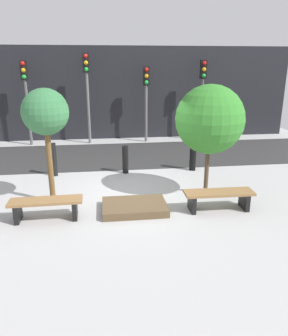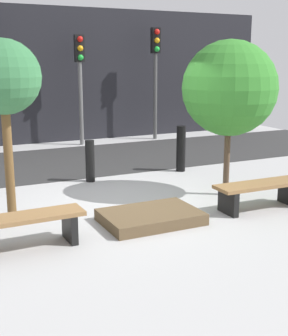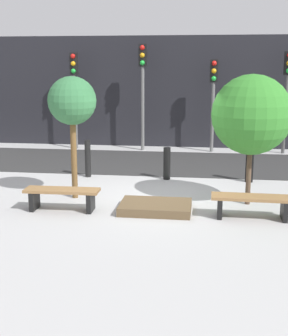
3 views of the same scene
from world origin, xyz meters
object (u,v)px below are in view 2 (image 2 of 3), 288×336
(tree_behind_left_bench, at_px, (3,79))
(bollard_center, at_px, (181,149))
(traffic_light_mid_east, at_px, (80,69))
(bench_left, at_px, (25,225))
(traffic_light_east, at_px, (156,63))
(planter_bed, at_px, (151,217))
(bench_right, at_px, (260,190))
(tree_behind_right_bench, at_px, (230,88))
(bollard_left, at_px, (90,161))

(tree_behind_left_bench, bearing_deg, bollard_center, 26.22)
(bollard_center, height_order, traffic_light_mid_east, traffic_light_mid_east)
(bench_left, height_order, traffic_light_east, traffic_light_east)
(bollard_center, bearing_deg, planter_bed, -127.60)
(bench_right, relative_size, planter_bed, 1.09)
(tree_behind_right_bench, bearing_deg, planter_bed, -158.35)
(bench_left, relative_size, bollard_center, 1.53)
(planter_bed, height_order, bollard_left, bollard_left)
(planter_bed, height_order, tree_behind_right_bench, tree_behind_right_bench)
(bench_right, bearing_deg, bollard_center, 87.23)
(traffic_light_mid_east, height_order, traffic_light_east, traffic_light_east)
(planter_bed, relative_size, bollard_left, 1.72)
(tree_behind_left_bench, height_order, tree_behind_right_bench, tree_behind_right_bench)
(bollard_left, height_order, traffic_light_east, traffic_light_east)
(bench_left, xyz_separation_m, tree_behind_left_bench, (0.00, 0.99, 1.91))
(bench_left, distance_m, planter_bed, 2.03)
(bench_left, bearing_deg, traffic_light_mid_east, 65.13)
(bench_left, bearing_deg, traffic_light_east, 50.98)
(planter_bed, relative_size, traffic_light_mid_east, 0.47)
(planter_bed, bearing_deg, bench_right, -5.71)
(bollard_left, bearing_deg, traffic_light_mid_east, 73.85)
(planter_bed, xyz_separation_m, bollard_left, (0.00, 2.87, 0.35))
(planter_bed, distance_m, bollard_center, 3.65)
(bench_left, xyz_separation_m, planter_bed, (2.00, 0.20, -0.24))
(bench_left, distance_m, traffic_light_mid_east, 8.29)
(bench_left, distance_m, tree_behind_right_bench, 4.45)
(bench_right, xyz_separation_m, planter_bed, (-2.00, 0.20, -0.24))
(bench_left, xyz_separation_m, bench_right, (4.00, 0.00, -0.00))
(bench_left, bearing_deg, bollard_center, 34.98)
(tree_behind_left_bench, xyz_separation_m, bollard_center, (4.21, 2.07, -1.72))
(planter_bed, xyz_separation_m, traffic_light_mid_east, (1.25, 7.19, 2.16))
(tree_behind_right_bench, bearing_deg, bench_right, -90.00)
(planter_bed, relative_size, traffic_light_east, 0.43)
(bench_right, distance_m, bollard_left, 3.66)
(bench_right, relative_size, tree_behind_left_bench, 0.59)
(tree_behind_left_bench, height_order, traffic_light_east, traffic_light_east)
(planter_bed, height_order, tree_behind_left_bench, tree_behind_left_bench)
(bollard_center, xyz_separation_m, traffic_light_east, (1.54, 4.32, 1.90))
(bench_left, bearing_deg, tree_behind_left_bench, 88.90)
(tree_behind_left_bench, height_order, bollard_left, tree_behind_left_bench)
(tree_behind_right_bench, bearing_deg, bench_left, -166.05)
(tree_behind_right_bench, height_order, bollard_left, tree_behind_right_bench)
(tree_behind_left_bench, bearing_deg, traffic_light_mid_east, 63.04)
(bollard_left, bearing_deg, planter_bed, -90.00)
(bench_right, height_order, tree_behind_left_bench, tree_behind_left_bench)
(bench_right, bearing_deg, tree_behind_right_bench, 91.10)
(bench_left, distance_m, bollard_center, 5.21)
(bench_left, height_order, tree_behind_right_bench, tree_behind_right_bench)
(bench_left, xyz_separation_m, traffic_light_mid_east, (3.25, 7.39, 1.92))
(traffic_light_mid_east, bearing_deg, bollard_center, -77.50)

